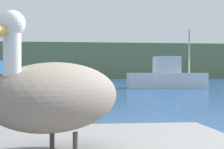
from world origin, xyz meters
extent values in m
cube|color=#6B7A51|center=(0.00, 78.48, 3.61)|extent=(140.00, 12.45, 7.23)
ellipsoid|color=gray|center=(-1.14, -0.41, 1.02)|extent=(1.03, 1.10, 0.41)
cylinder|color=white|center=(-1.37, -0.68, 1.23)|extent=(0.09, 0.09, 0.29)
sphere|color=white|center=(-1.37, -0.68, 1.41)|extent=(0.13, 0.13, 0.13)
cylinder|color=#4C4742|center=(-1.04, -0.43, 0.75)|extent=(0.03, 0.03, 0.13)
cylinder|color=#4C4742|center=(-1.18, -0.31, 0.75)|extent=(0.03, 0.03, 0.13)
cube|color=white|center=(6.62, 25.60, 0.58)|extent=(6.00, 2.22, 1.16)
cube|color=silver|center=(6.63, 25.60, 1.79)|extent=(1.95, 1.61, 1.26)
cylinder|color=#B2B2B2|center=(8.40, 25.53, 2.84)|extent=(0.12, 0.12, 3.37)
cylinder|color=#3F382D|center=(9.46, 25.49, 1.51)|extent=(0.10, 0.10, 0.70)
camera|label=1|loc=(-1.10, -2.63, 1.16)|focal=60.53mm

